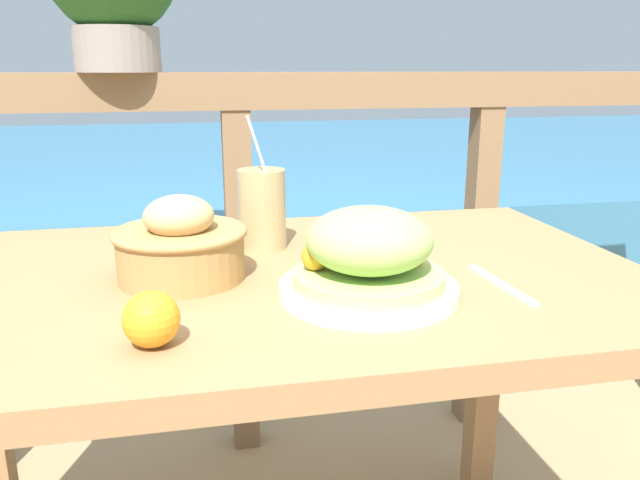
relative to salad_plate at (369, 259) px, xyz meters
The scene contains 8 objects.
patio_table 0.24m from the salad_plate, 132.97° to the left, with size 1.23×0.74×0.73m.
railing_fence 0.79m from the salad_plate, 99.16° to the left, with size 2.80×0.08×1.04m.
sea_backdrop 3.32m from the salad_plate, 92.20° to the left, with size 12.00×4.00×0.54m.
salad_plate is the anchor object (origin of this frame).
drink_glass 0.31m from the salad_plate, 112.79° to the left, with size 0.09×0.09×0.24m.
bread_basket 0.30m from the salad_plate, 152.97° to the left, with size 0.21×0.21×0.13m.
knife 0.22m from the salad_plate, ahead, with size 0.03×0.18×0.00m.
orange_near_basket 0.32m from the salad_plate, 159.79° to the right, with size 0.07×0.07×0.07m.
Camera 1 is at (-0.11, -0.95, 1.05)m, focal length 35.00 mm.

